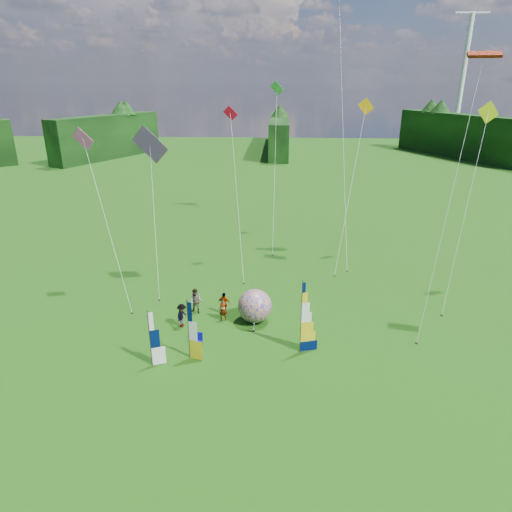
{
  "coord_description": "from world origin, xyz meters",
  "views": [
    {
      "loc": [
        0.32,
        -21.28,
        15.34
      ],
      "look_at": [
        -1.0,
        4.0,
        5.5
      ],
      "focal_mm": 32.0,
      "sensor_mm": 36.0,
      "label": 1
    }
  ],
  "objects_px": {
    "spectator_a": "(223,310)",
    "side_banner_left": "(188,331)",
    "spectator_b": "(196,301)",
    "side_banner_far": "(150,340)",
    "camp_chair": "(198,341)",
    "kite_whale": "(344,121)",
    "spectator_d": "(224,303)",
    "bol_inflatable": "(255,306)",
    "spectator_c": "(182,315)",
    "feather_banner_main": "(301,318)"
  },
  "relations": [
    {
      "from": "spectator_a",
      "to": "spectator_b",
      "type": "distance_m",
      "value": 2.23
    },
    {
      "from": "side_banner_far",
      "to": "spectator_a",
      "type": "bearing_deg",
      "value": 36.99
    },
    {
      "from": "side_banner_far",
      "to": "kite_whale",
      "type": "relative_size",
      "value": 0.14
    },
    {
      "from": "bol_inflatable",
      "to": "spectator_b",
      "type": "xyz_separation_m",
      "value": [
        -4.18,
        0.94,
        -0.23
      ]
    },
    {
      "from": "side_banner_far",
      "to": "spectator_b",
      "type": "relative_size",
      "value": 1.87
    },
    {
      "from": "spectator_a",
      "to": "spectator_d",
      "type": "relative_size",
      "value": 1.0
    },
    {
      "from": "spectator_c",
      "to": "spectator_b",
      "type": "bearing_deg",
      "value": -1.93
    },
    {
      "from": "feather_banner_main",
      "to": "kite_whale",
      "type": "bearing_deg",
      "value": 61.07
    },
    {
      "from": "spectator_a",
      "to": "spectator_d",
      "type": "height_order",
      "value": "spectator_a"
    },
    {
      "from": "spectator_d",
      "to": "side_banner_far",
      "type": "bearing_deg",
      "value": 75.38
    },
    {
      "from": "spectator_b",
      "to": "spectator_c",
      "type": "distance_m",
      "value": 1.99
    },
    {
      "from": "spectator_a",
      "to": "side_banner_left",
      "type": "bearing_deg",
      "value": -125.35
    },
    {
      "from": "side_banner_far",
      "to": "camp_chair",
      "type": "xyz_separation_m",
      "value": [
        2.32,
        1.98,
        -1.24
      ]
    },
    {
      "from": "feather_banner_main",
      "to": "spectator_c",
      "type": "height_order",
      "value": "feather_banner_main"
    },
    {
      "from": "bol_inflatable",
      "to": "camp_chair",
      "type": "relative_size",
      "value": 2.44
    },
    {
      "from": "spectator_b",
      "to": "spectator_c",
      "type": "xyz_separation_m",
      "value": [
        -0.59,
        -1.9,
        -0.1
      ]
    },
    {
      "from": "bol_inflatable",
      "to": "spectator_a",
      "type": "xyz_separation_m",
      "value": [
        -2.14,
        0.03,
        -0.34
      ]
    },
    {
      "from": "bol_inflatable",
      "to": "spectator_b",
      "type": "bearing_deg",
      "value": 167.35
    },
    {
      "from": "bol_inflatable",
      "to": "kite_whale",
      "type": "distance_m",
      "value": 19.02
    },
    {
      "from": "spectator_c",
      "to": "kite_whale",
      "type": "relative_size",
      "value": 0.07
    },
    {
      "from": "feather_banner_main",
      "to": "kite_whale",
      "type": "xyz_separation_m",
      "value": [
        4.02,
        17.63,
        9.65
      ]
    },
    {
      "from": "spectator_d",
      "to": "camp_chair",
      "type": "xyz_separation_m",
      "value": [
        -1.09,
        -4.39,
        -0.33
      ]
    },
    {
      "from": "side_banner_far",
      "to": "spectator_a",
      "type": "xyz_separation_m",
      "value": [
        3.46,
        5.48,
        -0.91
      ]
    },
    {
      "from": "side_banner_left",
      "to": "bol_inflatable",
      "type": "distance_m",
      "value": 5.86
    },
    {
      "from": "side_banner_far",
      "to": "spectator_a",
      "type": "distance_m",
      "value": 6.54
    },
    {
      "from": "spectator_a",
      "to": "spectator_d",
      "type": "distance_m",
      "value": 0.9
    },
    {
      "from": "camp_chair",
      "to": "spectator_d",
      "type": "bearing_deg",
      "value": 76.39
    },
    {
      "from": "side_banner_left",
      "to": "spectator_c",
      "type": "relative_size",
      "value": 2.27
    },
    {
      "from": "camp_chair",
      "to": "spectator_a",
      "type": "bearing_deg",
      "value": 72.33
    },
    {
      "from": "bol_inflatable",
      "to": "spectator_c",
      "type": "relative_size",
      "value": 1.4
    },
    {
      "from": "kite_whale",
      "to": "side_banner_left",
      "type": "bearing_deg",
      "value": -105.48
    },
    {
      "from": "bol_inflatable",
      "to": "spectator_c",
      "type": "xyz_separation_m",
      "value": [
        -4.77,
        -0.96,
        -0.33
      ]
    },
    {
      "from": "spectator_d",
      "to": "spectator_a",
      "type": "bearing_deg",
      "value": 106.41
    },
    {
      "from": "feather_banner_main",
      "to": "kite_whale",
      "type": "relative_size",
      "value": 0.19
    },
    {
      "from": "spectator_a",
      "to": "kite_whale",
      "type": "bearing_deg",
      "value": 39.07
    },
    {
      "from": "feather_banner_main",
      "to": "bol_inflatable",
      "type": "distance_m",
      "value": 4.75
    },
    {
      "from": "feather_banner_main",
      "to": "side_banner_far",
      "type": "xyz_separation_m",
      "value": [
        -8.51,
        -1.88,
        -0.58
      ]
    },
    {
      "from": "bol_inflatable",
      "to": "camp_chair",
      "type": "distance_m",
      "value": 4.82
    },
    {
      "from": "spectator_b",
      "to": "spectator_d",
      "type": "relative_size",
      "value": 1.14
    },
    {
      "from": "camp_chair",
      "to": "feather_banner_main",
      "type": "bearing_deg",
      "value": -0.61
    },
    {
      "from": "bol_inflatable",
      "to": "spectator_d",
      "type": "xyz_separation_m",
      "value": [
        -2.18,
        0.93,
        -0.34
      ]
    },
    {
      "from": "side_banner_left",
      "to": "spectator_b",
      "type": "relative_size",
      "value": 2.02
    },
    {
      "from": "spectator_a",
      "to": "side_banner_far",
      "type": "bearing_deg",
      "value": -140.33
    },
    {
      "from": "feather_banner_main",
      "to": "spectator_c",
      "type": "distance_m",
      "value": 8.24
    },
    {
      "from": "spectator_c",
      "to": "spectator_d",
      "type": "xyz_separation_m",
      "value": [
        2.58,
        1.88,
        -0.01
      ]
    },
    {
      "from": "spectator_d",
      "to": "side_banner_left",
      "type": "bearing_deg",
      "value": 89.37
    },
    {
      "from": "spectator_b",
      "to": "side_banner_far",
      "type": "bearing_deg",
      "value": -86.17
    },
    {
      "from": "feather_banner_main",
      "to": "spectator_b",
      "type": "bearing_deg",
      "value": 131.41
    },
    {
      "from": "side_banner_left",
      "to": "spectator_d",
      "type": "distance_m",
      "value": 5.78
    },
    {
      "from": "camp_chair",
      "to": "kite_whale",
      "type": "distance_m",
      "value": 23.29
    }
  ]
}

